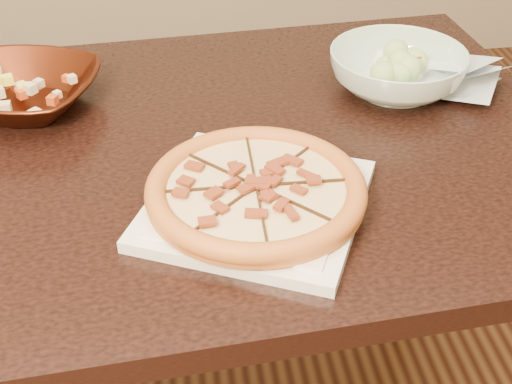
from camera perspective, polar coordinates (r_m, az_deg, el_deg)
The scene contains 8 objects.
dining_table at distance 1.21m, azimuth -6.69°, elevation -0.77°, with size 1.39×0.95×0.75m.
plate at distance 1.00m, azimuth -0.00°, elevation -0.91°, with size 0.38×0.38×0.02m.
pizza at distance 0.98m, azimuth -0.00°, elevation 0.19°, with size 0.31×0.31×0.03m.
bronze_bowl at distance 1.30m, azimuth -18.09°, elevation 7.65°, with size 0.25×0.25×0.06m, color #4C1D0D.
mixed_dish at distance 1.28m, azimuth -18.51°, elevation 9.40°, with size 0.12×0.11×0.03m.
salad_bowl at distance 1.31m, azimuth 11.21°, elevation 9.46°, with size 0.24×0.24×0.08m, color silver.
salad at distance 1.29m, azimuth 11.47°, elevation 11.66°, with size 0.12×0.11×0.04m.
cling_film at distance 1.35m, azimuth 16.19°, elevation 8.94°, with size 0.16×0.13×0.05m, color white, non-canonical shape.
Camera 1 is at (-0.14, -0.81, 1.36)m, focal length 50.00 mm.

